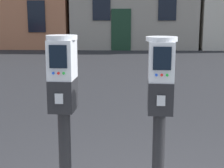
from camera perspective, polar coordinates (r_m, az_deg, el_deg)
parking_meter_near_kerb at (r=2.45m, az=-8.11°, el=-2.85°), size 0.23×0.26×1.50m
parking_meter_twin_adjacent at (r=2.43m, az=8.00°, el=-3.16°), size 0.23×0.26×1.49m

